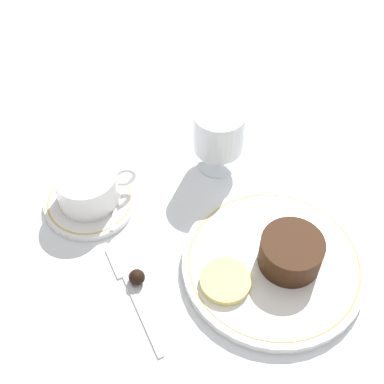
{
  "coord_description": "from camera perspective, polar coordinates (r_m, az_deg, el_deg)",
  "views": [
    {
      "loc": [
        -0.21,
        -0.35,
        0.62
      ],
      "look_at": [
        -0.08,
        0.1,
        0.04
      ],
      "focal_mm": 50.0,
      "sensor_mm": 36.0,
      "label": 1
    }
  ],
  "objects": [
    {
      "name": "chocolate_truffle",
      "position": [
        0.71,
        -5.9,
        -9.03
      ],
      "size": [
        0.02,
        0.02,
        0.02
      ],
      "color": "black",
      "rests_on": "ground_plane"
    },
    {
      "name": "coffee_cup",
      "position": [
        0.77,
        -11.06,
        0.65
      ],
      "size": [
        0.12,
        0.09,
        0.05
      ],
      "color": "white",
      "rests_on": "saucer"
    },
    {
      "name": "dinner_plate",
      "position": [
        0.73,
        8.77,
        -7.52
      ],
      "size": [
        0.25,
        0.25,
        0.01
      ],
      "color": "white",
      "rests_on": "ground_plane"
    },
    {
      "name": "wine_glass",
      "position": [
        0.79,
        2.87,
        6.27
      ],
      "size": [
        0.08,
        0.08,
        0.11
      ],
      "color": "silver",
      "rests_on": "ground_plane"
    },
    {
      "name": "dessert_cake",
      "position": [
        0.71,
        10.51,
        -6.34
      ],
      "size": [
        0.08,
        0.08,
        0.04
      ],
      "color": "#381E0F",
      "rests_on": "dinner_plate"
    },
    {
      "name": "pineapple_slice",
      "position": [
        0.7,
        3.59,
        -9.43
      ],
      "size": [
        0.07,
        0.07,
        0.01
      ],
      "color": "#EFE075",
      "rests_on": "dinner_plate"
    },
    {
      "name": "fork",
      "position": [
        0.71,
        -6.68,
        -9.86
      ],
      "size": [
        0.04,
        0.17,
        0.01
      ],
      "color": "silver",
      "rests_on": "ground_plane"
    },
    {
      "name": "saucer",
      "position": [
        0.8,
        -10.81,
        -1.02
      ],
      "size": [
        0.13,
        0.13,
        0.01
      ],
      "color": "white",
      "rests_on": "ground_plane"
    },
    {
      "name": "spoon",
      "position": [
        0.79,
        -7.94,
        -0.23
      ],
      "size": [
        0.04,
        0.1,
        0.0
      ],
      "color": "silver",
      "rests_on": "saucer"
    },
    {
      "name": "ground_plane",
      "position": [
        0.74,
        8.03,
        -6.65
      ],
      "size": [
        3.0,
        3.0,
        0.0
      ],
      "primitive_type": "plane",
      "color": "white"
    }
  ]
}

